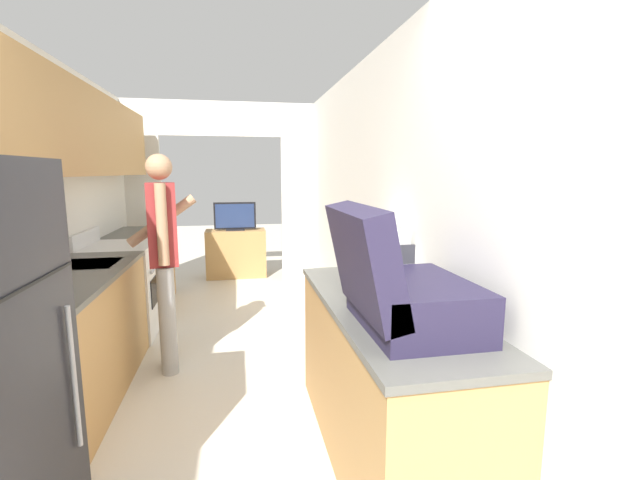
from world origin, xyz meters
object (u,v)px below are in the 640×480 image
Objects in this scene: television at (235,217)px; person at (164,257)px; range_oven at (122,290)px; microwave at (372,252)px; tv_cabinet at (236,253)px; suitcase at (397,288)px.

person is at bearing -100.02° from television.
range_oven is 2.29× the size of microwave.
range_oven is 1.13m from person.
person is 3.17m from tv_cabinet.
person is 2.13m from suitcase.
tv_cabinet is at bearing 63.88° from range_oven.
tv_cabinet is at bearing 103.27° from microwave.
suitcase is 4.89m from tv_cabinet.
microwave is at bearing -76.73° from tv_cabinet.
tv_cabinet is (1.08, 2.21, -0.09)m from range_oven.
television is (0.00, -0.04, 0.56)m from tv_cabinet.
tv_cabinet is (0.53, 3.07, -0.57)m from person.
microwave is at bearing 78.45° from suitcase.
television is at bearing 63.44° from range_oven.
person reaches higher than television.
suitcase reaches higher than microwave.
range_oven is 1.17× the size of tv_cabinet.
person is 2.57× the size of suitcase.
range_oven is 2.65m from microwave.
suitcase is 1.47× the size of microwave.
suitcase is 0.96m from microwave.
tv_cabinet is at bearing 90.00° from television.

